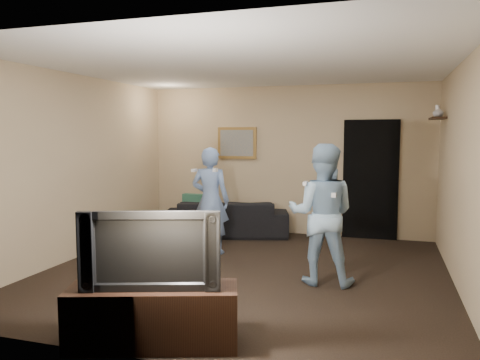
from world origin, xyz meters
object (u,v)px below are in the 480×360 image
(tv_console, at_px, (153,316))
(television, at_px, (152,248))
(sofa, at_px, (227,218))
(wii_player_left, at_px, (210,200))
(wii_player_right, at_px, (322,214))

(tv_console, relative_size, television, 1.24)
(sofa, height_order, wii_player_left, wii_player_left)
(sofa, xyz_separation_m, television, (0.81, -4.23, 0.52))
(sofa, distance_m, tv_console, 4.31)
(tv_console, bearing_deg, television, 0.00)
(wii_player_left, bearing_deg, television, -78.00)
(tv_console, relative_size, wii_player_right, 0.85)
(sofa, relative_size, tv_console, 1.51)
(tv_console, height_order, wii_player_left, wii_player_left)
(sofa, xyz_separation_m, wii_player_right, (1.92, -2.15, 0.52))
(sofa, xyz_separation_m, wii_player_left, (0.16, -1.22, 0.48))
(television, xyz_separation_m, wii_player_left, (-0.64, 3.02, -0.04))
(wii_player_left, bearing_deg, tv_console, -78.00)
(wii_player_right, bearing_deg, sofa, 131.75)
(television, bearing_deg, wii_player_right, 43.34)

